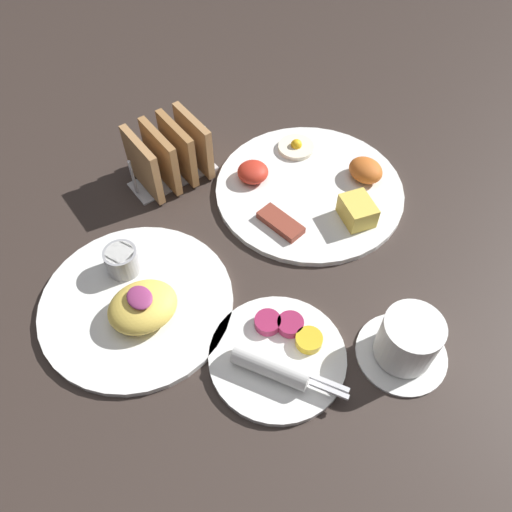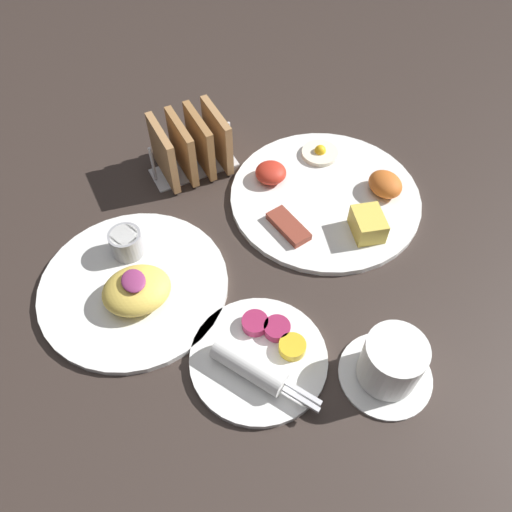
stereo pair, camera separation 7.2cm
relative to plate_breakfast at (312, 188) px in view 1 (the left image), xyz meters
name	(u,v)px [view 1 (the left image)]	position (x,y,z in m)	size (l,w,h in m)	color
ground_plane	(211,262)	(0.02, -0.22, -0.01)	(3.00, 3.00, 0.00)	#332823
plate_breakfast	(312,188)	(0.00, 0.00, 0.00)	(0.31, 0.31, 0.05)	white
plate_condiments	(278,355)	(0.21, -0.23, 0.00)	(0.19, 0.18, 0.04)	white
plate_foreground	(137,300)	(0.03, -0.34, 0.00)	(0.27, 0.27, 0.06)	white
toast_rack	(170,155)	(-0.17, -0.17, 0.04)	(0.10, 0.15, 0.10)	#B7B7BC
coffee_cup	(407,342)	(0.30, -0.10, 0.03)	(0.12, 0.12, 0.08)	white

